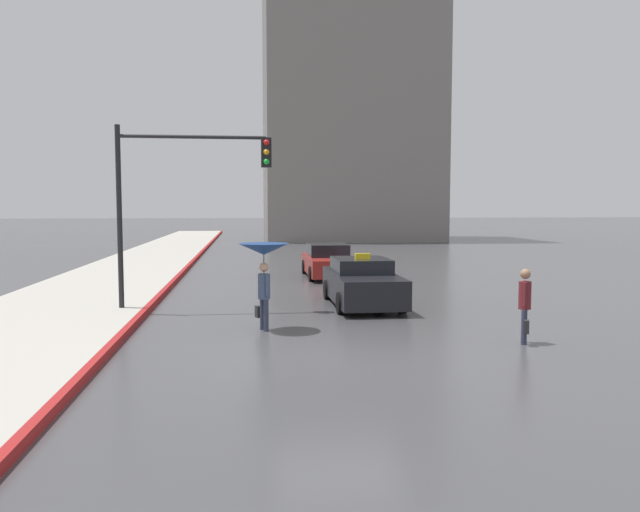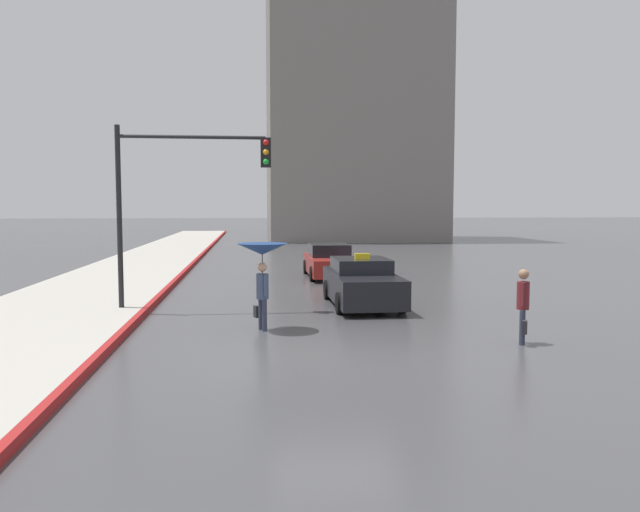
{
  "view_description": "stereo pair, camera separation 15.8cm",
  "coord_description": "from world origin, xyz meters",
  "px_view_note": "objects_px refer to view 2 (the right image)",
  "views": [
    {
      "loc": [
        -1.78,
        -11.9,
        2.91
      ],
      "look_at": [
        0.49,
        7.08,
        1.4
      ],
      "focal_mm": 35.0,
      "sensor_mm": 36.0,
      "label": 1
    },
    {
      "loc": [
        -1.62,
        -11.91,
        2.91
      ],
      "look_at": [
        0.49,
        7.08,
        1.4
      ],
      "focal_mm": 35.0,
      "sensor_mm": 36.0,
      "label": 2
    }
  ],
  "objects_px": {
    "taxi": "(362,283)",
    "traffic_light": "(184,181)",
    "sedan_red": "(329,262)",
    "pedestrian_man": "(523,303)",
    "pedestrian_with_umbrella": "(262,257)"
  },
  "relations": [
    {
      "from": "sedan_red",
      "to": "traffic_light",
      "type": "height_order",
      "value": "traffic_light"
    },
    {
      "from": "sedan_red",
      "to": "pedestrian_man",
      "type": "distance_m",
      "value": 13.3
    },
    {
      "from": "pedestrian_man",
      "to": "traffic_light",
      "type": "bearing_deg",
      "value": -98.32
    },
    {
      "from": "pedestrian_with_umbrella",
      "to": "sedan_red",
      "type": "bearing_deg",
      "value": -36.16
    },
    {
      "from": "sedan_red",
      "to": "pedestrian_with_umbrella",
      "type": "relative_size",
      "value": 2.24
    },
    {
      "from": "taxi",
      "to": "pedestrian_man",
      "type": "bearing_deg",
      "value": 114.03
    },
    {
      "from": "taxi",
      "to": "sedan_red",
      "type": "bearing_deg",
      "value": -89.91
    },
    {
      "from": "pedestrian_man",
      "to": "taxi",
      "type": "bearing_deg",
      "value": -131.44
    },
    {
      "from": "taxi",
      "to": "pedestrian_with_umbrella",
      "type": "bearing_deg",
      "value": 48.96
    },
    {
      "from": "pedestrian_with_umbrella",
      "to": "pedestrian_man",
      "type": "relative_size",
      "value": 1.29
    },
    {
      "from": "sedan_red",
      "to": "pedestrian_with_umbrella",
      "type": "height_order",
      "value": "pedestrian_with_umbrella"
    },
    {
      "from": "pedestrian_with_umbrella",
      "to": "traffic_light",
      "type": "height_order",
      "value": "traffic_light"
    },
    {
      "from": "taxi",
      "to": "traffic_light",
      "type": "xyz_separation_m",
      "value": [
        -5.03,
        -0.69,
        2.94
      ]
    },
    {
      "from": "pedestrian_man",
      "to": "traffic_light",
      "type": "relative_size",
      "value": 0.31
    },
    {
      "from": "sedan_red",
      "to": "pedestrian_with_umbrella",
      "type": "bearing_deg",
      "value": 74.81
    }
  ]
}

